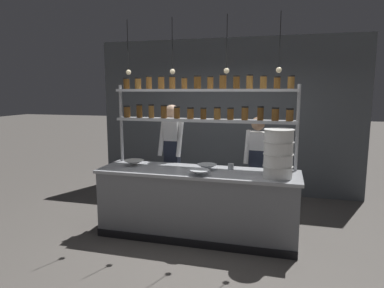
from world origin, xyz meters
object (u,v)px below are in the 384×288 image
object	(u,v)px
prep_bowl_center_back	(200,173)
prep_bowl_near_left	(134,163)
chef_center	(257,162)
prep_bowl_center_front	(207,167)
chef_left	(172,153)
container_stack	(278,154)
serving_cup_front	(231,167)
spice_shelf_unit	(204,107)

from	to	relation	value
prep_bowl_center_back	prep_bowl_near_left	bearing A→B (deg)	163.86
chef_center	prep_bowl_center_front	size ratio (longest dim) A/B	5.82
chef_left	chef_center	distance (m)	1.30
container_stack	chef_center	bearing A→B (deg)	108.96
container_stack	serving_cup_front	xyz separation A→B (m)	(-0.62, 0.27, -0.26)
chef_left	prep_bowl_center_back	bearing A→B (deg)	-52.81
prep_bowl_center_front	serving_cup_front	distance (m)	0.32
spice_shelf_unit	prep_bowl_center_back	size ratio (longest dim) A/B	9.99
spice_shelf_unit	chef_left	world-z (taller)	spice_shelf_unit
spice_shelf_unit	prep_bowl_center_back	bearing A→B (deg)	-81.00
prep_bowl_center_front	prep_bowl_center_back	world-z (taller)	prep_bowl_center_front
container_stack	prep_bowl_center_back	bearing A→B (deg)	-172.01
prep_bowl_center_front	serving_cup_front	world-z (taller)	serving_cup_front
spice_shelf_unit	chef_left	bearing A→B (deg)	153.35
container_stack	prep_bowl_center_front	distance (m)	0.98
chef_center	prep_bowl_center_back	bearing A→B (deg)	-115.52
spice_shelf_unit	container_stack	distance (m)	1.25
chef_center	serving_cup_front	size ratio (longest dim) A/B	19.02
chef_left	chef_center	xyz separation A→B (m)	(1.28, 0.21, -0.12)
container_stack	serving_cup_front	bearing A→B (deg)	156.40
prep_bowl_center_front	prep_bowl_center_back	xyz separation A→B (m)	(-0.02, -0.32, -0.00)
chef_center	chef_left	bearing A→B (deg)	-166.10
prep_bowl_center_front	serving_cup_front	bearing A→B (deg)	14.90
chef_center	prep_bowl_near_left	xyz separation A→B (m)	(-1.67, -0.77, 0.05)
chef_center	serving_cup_front	world-z (taller)	chef_center
chef_center	serving_cup_front	bearing A→B (deg)	-109.19
spice_shelf_unit	chef_center	world-z (taller)	spice_shelf_unit
prep_bowl_center_back	chef_center	bearing A→B (deg)	59.68
chef_center	serving_cup_front	distance (m)	0.73
container_stack	prep_bowl_center_back	xyz separation A→B (m)	(-0.95, -0.13, -0.27)
prep_bowl_center_back	serving_cup_front	bearing A→B (deg)	50.78
prep_bowl_center_back	serving_cup_front	distance (m)	0.52
prep_bowl_near_left	prep_bowl_center_front	bearing A→B (deg)	1.04
chef_center	prep_bowl_center_front	distance (m)	0.96
chef_left	serving_cup_front	world-z (taller)	chef_left
spice_shelf_unit	container_stack	xyz separation A→B (m)	(1.04, -0.45, -0.54)
chef_left	prep_bowl_near_left	distance (m)	0.68
prep_bowl_center_back	prep_bowl_center_front	bearing A→B (deg)	86.58
chef_left	prep_bowl_center_front	distance (m)	0.87
serving_cup_front	chef_center	bearing A→B (deg)	66.01
chef_left	serving_cup_front	xyz separation A→B (m)	(0.99, -0.46, -0.07)
chef_left	prep_bowl_near_left	bearing A→B (deg)	-124.40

